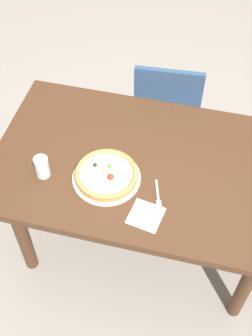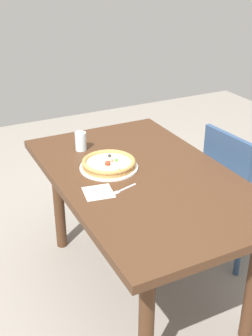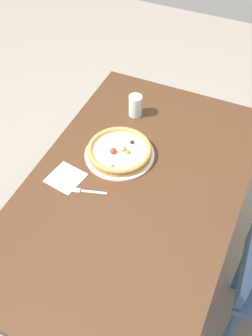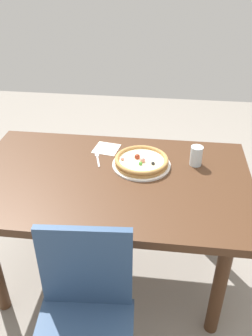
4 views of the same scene
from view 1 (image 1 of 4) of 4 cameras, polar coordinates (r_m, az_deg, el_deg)
name	(u,v)px [view 1 (image 1 of 4)]	position (r m, az deg, el deg)	size (l,w,h in m)	color
ground_plane	(141,241)	(2.73, 1.92, -9.39)	(6.00, 6.00, 0.00)	gray
dining_table	(144,175)	(2.18, 2.37, -0.95)	(1.47, 0.89, 0.75)	#472B19
chair_near	(167,110)	(2.74, 5.34, 7.51)	(0.43, 0.43, 0.88)	navy
plate	(107,178)	(2.05, -2.53, -1.26)	(0.32, 0.32, 0.01)	white
pizza	(106,174)	(2.03, -2.54, -0.82)	(0.29, 0.29, 0.05)	#B78447
fork	(158,197)	(1.99, 4.17, -3.79)	(0.06, 0.16, 0.00)	silver
drinking_glass	(42,167)	(2.06, -10.81, 0.15)	(0.07, 0.07, 0.11)	silver
napkin	(146,216)	(1.93, 2.56, -6.16)	(0.14, 0.14, 0.00)	white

